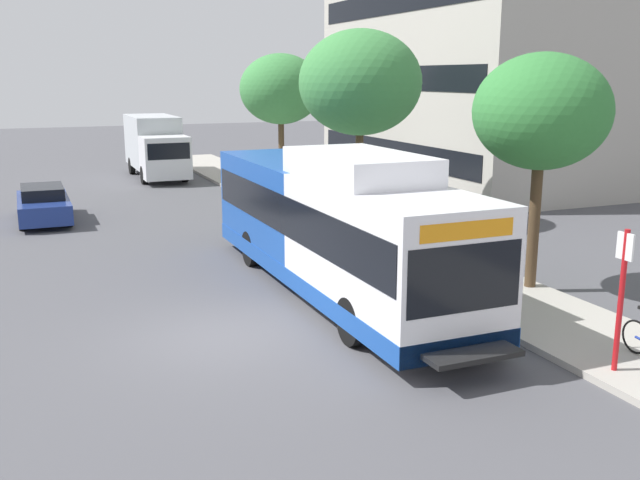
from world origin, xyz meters
TOP-DOWN VIEW (x-y plane):
  - ground_plane at (0.00, 8.00)m, footprint 120.00×120.00m
  - sidewalk_curb at (7.00, 6.00)m, footprint 3.00×56.00m
  - transit_bus at (3.51, 2.02)m, footprint 2.58×12.25m
  - bus_stop_sign_pole at (6.05, -4.78)m, footprint 0.10×0.36m
  - street_tree_near_stop at (8.10, 0.10)m, footprint 3.29×3.29m
  - street_tree_mid_block at (7.76, 9.36)m, footprint 4.35×4.35m
  - street_tree_far_block at (8.14, 18.75)m, footprint 3.89×3.89m
  - parked_car_far_lane at (-2.88, 14.43)m, footprint 1.80×4.50m
  - box_truck_background at (3.19, 24.85)m, footprint 2.32×7.01m

SIDE VIEW (x-z plane):
  - ground_plane at x=0.00m, z-range 0.00..0.00m
  - sidewalk_curb at x=7.00m, z-range 0.00..0.14m
  - parked_car_far_lane at x=-2.88m, z-range 0.00..1.33m
  - bus_stop_sign_pole at x=6.05m, z-range 0.35..2.95m
  - transit_bus at x=3.51m, z-range -0.12..3.53m
  - box_truck_background at x=3.19m, z-range 0.12..3.37m
  - street_tree_near_stop at x=8.10m, z-range 1.60..7.35m
  - street_tree_far_block at x=8.14m, z-range 1.60..7.85m
  - street_tree_mid_block at x=7.76m, z-range 1.69..8.50m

